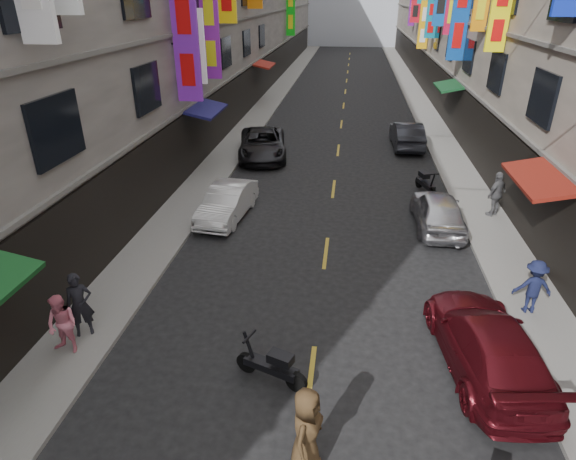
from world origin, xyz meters
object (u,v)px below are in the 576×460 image
(pedestrian_crossing, at_px, (306,431))
(car_right_far, at_px, (407,135))
(car_right_mid, at_px, (438,210))
(pedestrian_rfar, at_px, (497,194))
(scooter_far_right, at_px, (425,183))
(pedestrian_lnear, at_px, (80,305))
(scooter_crossing, at_px, (272,366))
(car_right_near, at_px, (487,344))
(car_left_mid, at_px, (227,202))
(pedestrian_lfar, at_px, (62,325))
(pedestrian_rnear, at_px, (533,287))
(car_left_far, at_px, (263,144))

(pedestrian_crossing, bearing_deg, car_right_far, 4.34)
(car_right_mid, xyz_separation_m, pedestrian_rfar, (2.33, 1.17, 0.31))
(scooter_far_right, xyz_separation_m, pedestrian_lnear, (-9.88, -11.35, 0.55))
(scooter_crossing, bearing_deg, car_right_far, 7.27)
(car_right_near, bearing_deg, pedestrian_lnear, -6.21)
(car_right_near, bearing_deg, scooter_crossing, 5.53)
(car_left_mid, xyz_separation_m, pedestrian_lfar, (-1.93, -8.34, 0.25))
(car_right_near, bearing_deg, car_left_mid, -50.17)
(pedestrian_rnear, relative_size, pedestrian_rfar, 0.87)
(car_right_far, bearing_deg, pedestrian_lfar, 60.81)
(pedestrian_rnear, bearing_deg, scooter_crossing, 26.62)
(scooter_crossing, distance_m, scooter_far_right, 13.23)
(scooter_crossing, xyz_separation_m, car_right_far, (4.67, 19.28, 0.28))
(car_left_far, relative_size, pedestrian_rnear, 3.35)
(pedestrian_crossing, bearing_deg, pedestrian_lfar, 82.96)
(pedestrian_rfar, height_order, pedestrian_crossing, pedestrian_rfar)
(car_left_far, bearing_deg, pedestrian_rfar, -42.05)
(car_left_mid, xyz_separation_m, pedestrian_rnear, (9.69, -5.17, 0.25))
(pedestrian_rfar, distance_m, pedestrian_crossing, 13.50)
(car_right_mid, distance_m, pedestrian_crossing, 11.50)
(scooter_crossing, relative_size, pedestrian_rfar, 0.97)
(pedestrian_lfar, height_order, pedestrian_rfar, pedestrian_rfar)
(car_right_far, height_order, pedestrian_rnear, pedestrian_rnear)
(car_right_mid, relative_size, pedestrian_crossing, 2.22)
(scooter_far_right, xyz_separation_m, car_left_mid, (-8.02, -3.72, 0.20))
(car_right_near, relative_size, car_right_mid, 1.17)
(pedestrian_lfar, xyz_separation_m, pedestrian_rfar, (12.26, 9.64, 0.11))
(car_left_mid, xyz_separation_m, car_right_near, (8.00, -7.49, 0.05))
(car_right_near, relative_size, car_right_far, 1.09)
(car_right_mid, distance_m, car_right_far, 10.57)
(scooter_crossing, bearing_deg, pedestrian_lfar, 108.17)
(car_left_mid, bearing_deg, pedestrian_rnear, -21.85)
(pedestrian_lnear, bearing_deg, pedestrian_rnear, -17.26)
(scooter_far_right, xyz_separation_m, car_right_mid, (-0.02, -3.58, 0.25))
(car_right_far, relative_size, pedestrian_rfar, 2.46)
(pedestrian_lnear, bearing_deg, pedestrian_rfar, 6.93)
(car_left_mid, bearing_deg, scooter_crossing, -63.70)
(car_left_far, bearing_deg, scooter_far_right, -36.92)
(car_right_near, bearing_deg, pedestrian_crossing, 32.22)
(scooter_crossing, height_order, pedestrian_lnear, pedestrian_lnear)
(car_left_mid, relative_size, car_right_far, 0.90)
(car_left_mid, height_order, pedestrian_rfar, pedestrian_rfar)
(pedestrian_rfar, bearing_deg, scooter_crossing, 11.57)
(car_left_mid, relative_size, pedestrian_rnear, 2.52)
(car_right_near, distance_m, pedestrian_lnear, 9.86)
(scooter_far_right, height_order, car_right_far, car_right_far)
(car_right_mid, relative_size, pedestrian_lfar, 2.62)
(car_right_near, distance_m, pedestrian_rnear, 2.88)
(car_right_near, height_order, pedestrian_rfar, pedestrian_rfar)
(scooter_crossing, relative_size, pedestrian_lnear, 0.99)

